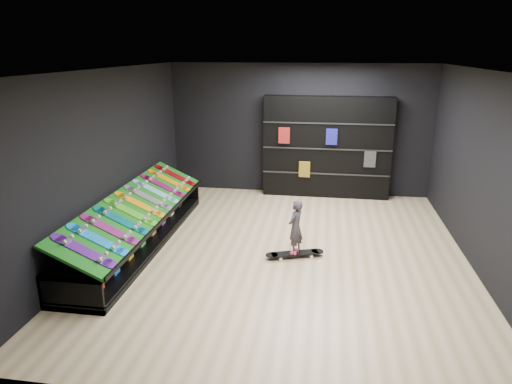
# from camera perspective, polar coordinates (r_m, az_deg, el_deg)

# --- Properties ---
(floor) EXTENTS (6.00, 7.00, 0.01)m
(floor) POSITION_cam_1_polar(r_m,az_deg,el_deg) (7.79, 3.44, -7.65)
(floor) COLOR #CFB78C
(floor) RESTS_ON ground
(ceiling) EXTENTS (6.00, 7.00, 0.01)m
(ceiling) POSITION_cam_1_polar(r_m,az_deg,el_deg) (7.05, 3.90, 14.99)
(ceiling) COLOR white
(ceiling) RESTS_ON ground
(wall_back) EXTENTS (6.00, 0.02, 3.00)m
(wall_back) POSITION_cam_1_polar(r_m,az_deg,el_deg) (10.69, 5.40, 7.73)
(wall_back) COLOR black
(wall_back) RESTS_ON ground
(wall_front) EXTENTS (6.00, 0.02, 3.00)m
(wall_front) POSITION_cam_1_polar(r_m,az_deg,el_deg) (4.01, -1.00, -9.32)
(wall_front) COLOR black
(wall_front) RESTS_ON ground
(wall_left) EXTENTS (0.02, 7.00, 3.00)m
(wall_left) POSITION_cam_1_polar(r_m,az_deg,el_deg) (8.10, -18.03, 3.77)
(wall_left) COLOR black
(wall_left) RESTS_ON ground
(wall_right) EXTENTS (0.02, 7.00, 3.00)m
(wall_right) POSITION_cam_1_polar(r_m,az_deg,el_deg) (7.63, 26.71, 1.92)
(wall_right) COLOR black
(wall_right) RESTS_ON ground
(display_rack) EXTENTS (0.90, 4.50, 0.50)m
(display_rack) POSITION_cam_1_polar(r_m,az_deg,el_deg) (8.29, -14.42, -4.71)
(display_rack) COLOR black
(display_rack) RESTS_ON ground
(turf_ramp) EXTENTS (0.92, 4.50, 0.46)m
(turf_ramp) POSITION_cam_1_polar(r_m,az_deg,el_deg) (8.11, -14.34, -1.72)
(turf_ramp) COLOR #0E590F
(turf_ramp) RESTS_ON display_rack
(back_shelving) EXTENTS (2.87, 0.34, 2.30)m
(back_shelving) POSITION_cam_1_polar(r_m,az_deg,el_deg) (10.56, 8.83, 5.54)
(back_shelving) COLOR black
(back_shelving) RESTS_ON ground
(floor_skateboard) EXTENTS (1.00, 0.53, 0.09)m
(floor_skateboard) POSITION_cam_1_polar(r_m,az_deg,el_deg) (7.63, 4.87, -7.84)
(floor_skateboard) COLOR black
(floor_skateboard) RESTS_ON ground
(child) EXTENTS (0.22, 0.25, 0.54)m
(child) POSITION_cam_1_polar(r_m,az_deg,el_deg) (7.50, 4.93, -5.67)
(child) COLOR black
(child) RESTS_ON floor_skateboard
(display_board_0) EXTENTS (0.93, 0.22, 0.50)m
(display_board_0) POSITION_cam_1_polar(r_m,az_deg,el_deg) (6.52, -20.68, -6.91)
(display_board_0) COLOR purple
(display_board_0) RESTS_ON turf_ramp
(display_board_1) EXTENTS (0.93, 0.22, 0.50)m
(display_board_1) POSITION_cam_1_polar(r_m,az_deg,el_deg) (6.82, -19.15, -5.65)
(display_board_1) COLOR blue
(display_board_1) RESTS_ON turf_ramp
(display_board_2) EXTENTS (0.93, 0.22, 0.50)m
(display_board_2) POSITION_cam_1_polar(r_m,az_deg,el_deg) (7.13, -17.76, -4.49)
(display_board_2) COLOR #2626BF
(display_board_2) RESTS_ON turf_ramp
(display_board_3) EXTENTS (0.93, 0.22, 0.50)m
(display_board_3) POSITION_cam_1_polar(r_m,az_deg,el_deg) (7.44, -16.50, -3.42)
(display_board_3) COLOR #0C8C99
(display_board_3) RESTS_ON turf_ramp
(display_board_4) EXTENTS (0.93, 0.22, 0.50)m
(display_board_4) POSITION_cam_1_polar(r_m,az_deg,el_deg) (7.77, -15.34, -2.44)
(display_board_4) COLOR green
(display_board_4) RESTS_ON turf_ramp
(display_board_5) EXTENTS (0.93, 0.22, 0.50)m
(display_board_5) POSITION_cam_1_polar(r_m,az_deg,el_deg) (8.09, -14.27, -1.54)
(display_board_5) COLOR orange
(display_board_5) RESTS_ON turf_ramp
(display_board_6) EXTENTS (0.93, 0.22, 0.50)m
(display_board_6) POSITION_cam_1_polar(r_m,az_deg,el_deg) (8.43, -13.29, -0.71)
(display_board_6) COLOR black
(display_board_6) RESTS_ON turf_ramp
(display_board_7) EXTENTS (0.93, 0.22, 0.50)m
(display_board_7) POSITION_cam_1_polar(r_m,az_deg,el_deg) (8.76, -12.38, 0.06)
(display_board_7) COLOR #0CB2E5
(display_board_7) RESTS_ON turf_ramp
(display_board_8) EXTENTS (0.93, 0.22, 0.50)m
(display_board_8) POSITION_cam_1_polar(r_m,az_deg,el_deg) (9.10, -11.54, 0.77)
(display_board_8) COLOR #E5198C
(display_board_8) RESTS_ON turf_ramp
(display_board_9) EXTENTS (0.93, 0.22, 0.50)m
(display_board_9) POSITION_cam_1_polar(r_m,az_deg,el_deg) (9.44, -10.76, 1.43)
(display_board_9) COLOR yellow
(display_board_9) RESTS_ON turf_ramp
(display_board_10) EXTENTS (0.93, 0.22, 0.50)m
(display_board_10) POSITION_cam_1_polar(r_m,az_deg,el_deg) (9.79, -10.04, 2.04)
(display_board_10) COLOR red
(display_board_10) RESTS_ON turf_ramp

